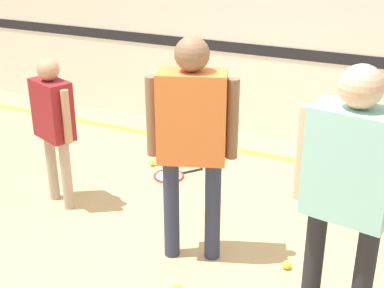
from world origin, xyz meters
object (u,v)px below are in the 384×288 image
(person_instructor, at_px, (192,129))
(person_student_right, at_px, (349,178))
(person_student_left, at_px, (53,117))
(racket_spare_on_floor, at_px, (171,176))
(tennis_ball_by_spare_racket, at_px, (152,163))
(tennis_ball_stray_left, at_px, (287,265))

(person_instructor, bearing_deg, person_student_right, -36.37)
(person_student_left, xyz_separation_m, racket_spare_on_floor, (0.64, 0.90, -0.82))
(tennis_ball_by_spare_racket, xyz_separation_m, tennis_ball_stray_left, (1.77, -1.11, 0.00))
(racket_spare_on_floor, bearing_deg, tennis_ball_by_spare_racket, 102.90)
(person_student_right, bearing_deg, tennis_ball_stray_left, -38.87)
(tennis_ball_by_spare_racket, distance_m, tennis_ball_stray_left, 2.09)
(tennis_ball_by_spare_racket, bearing_deg, person_student_right, -35.71)
(person_student_left, bearing_deg, person_instructor, 11.51)
(person_student_left, height_order, tennis_ball_stray_left, person_student_left)
(racket_spare_on_floor, height_order, tennis_ball_stray_left, tennis_ball_stray_left)
(racket_spare_on_floor, distance_m, tennis_ball_stray_left, 1.77)
(person_student_right, distance_m, tennis_ball_by_spare_racket, 2.89)
(person_student_left, height_order, racket_spare_on_floor, person_student_left)
(person_instructor, bearing_deg, tennis_ball_stray_left, -8.76)
(person_instructor, xyz_separation_m, tennis_ball_by_spare_racket, (-1.07, 1.26, -1.01))
(tennis_ball_by_spare_racket, height_order, tennis_ball_stray_left, same)
(tennis_ball_by_spare_racket, bearing_deg, person_instructor, -49.66)
(person_instructor, xyz_separation_m, tennis_ball_stray_left, (0.70, 0.15, -1.01))
(person_student_left, relative_size, tennis_ball_by_spare_racket, 20.25)
(person_student_left, xyz_separation_m, person_student_right, (2.55, -0.55, 0.23))
(person_instructor, distance_m, person_student_right, 1.18)
(person_student_left, distance_m, person_student_right, 2.61)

